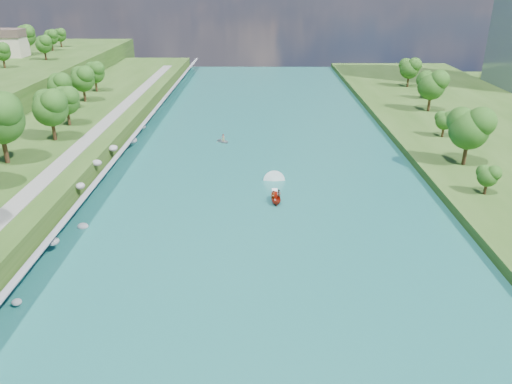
{
  "coord_description": "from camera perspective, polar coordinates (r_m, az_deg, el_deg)",
  "views": [
    {
      "loc": [
        -0.18,
        -57.93,
        30.89
      ],
      "look_at": [
        -0.7,
        9.08,
        2.5
      ],
      "focal_mm": 35.0,
      "sensor_mm": 36.0,
      "label": 1
    }
  ],
  "objects": [
    {
      "name": "trees_ridge",
      "position": [
        171.08,
        -25.46,
        15.09
      ],
      "size": [
        17.18,
        64.05,
        10.82
      ],
      "color": "#1F4B14",
      "rests_on": "ridge_west"
    },
    {
      "name": "river_water",
      "position": [
        83.81,
        0.54,
        1.37
      ],
      "size": [
        55.0,
        240.0,
        0.1
      ],
      "primitive_type": "cube",
      "color": "#195F51",
      "rests_on": "ground"
    },
    {
      "name": "ground",
      "position": [
        65.65,
        0.55,
        -5.11
      ],
      "size": [
        260.0,
        260.0,
        0.0
      ],
      "primitive_type": "plane",
      "color": "#2D5119",
      "rests_on": "ground"
    },
    {
      "name": "raft",
      "position": [
        103.93,
        -3.77,
        5.9
      ],
      "size": [
        3.61,
        3.61,
        1.72
      ],
      "rotation": [
        0.0,
        0.0,
        0.79
      ],
      "color": "#9A9CA2",
      "rests_on": "river_water"
    },
    {
      "name": "riprap_bank",
      "position": [
        86.72,
        -16.82,
        2.35
      ],
      "size": [
        4.62,
        236.0,
        4.12
      ],
      "color": "slate",
      "rests_on": "ground"
    },
    {
      "name": "trees_east",
      "position": [
        94.57,
        25.19,
        6.04
      ],
      "size": [
        15.99,
        139.65,
        11.95
      ],
      "color": "#1F4B14",
      "rests_on": "berm_east"
    },
    {
      "name": "motorboat",
      "position": [
        76.87,
        2.23,
        -0.2
      ],
      "size": [
        3.6,
        18.66,
        2.06
      ],
      "rotation": [
        0.0,
        0.0,
        3.22
      ],
      "color": "#AE240D",
      "rests_on": "river_water"
    },
    {
      "name": "riverside_path",
      "position": [
        88.69,
        -20.99,
        3.44
      ],
      "size": [
        3.0,
        200.0,
        0.1
      ],
      "primitive_type": "cube",
      "color": "gray",
      "rests_on": "berm_west"
    }
  ]
}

